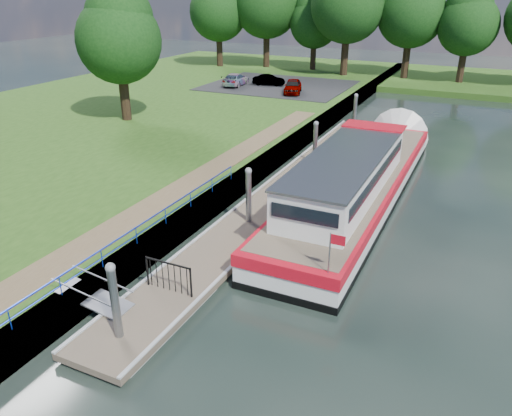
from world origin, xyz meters
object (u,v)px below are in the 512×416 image
at_px(car_b, 269,80).
at_px(pontoon, 286,191).
at_px(barge, 360,178).
at_px(car_c, 236,79).
at_px(car_a, 293,86).

bearing_deg(car_b, pontoon, -165.93).
xyz_separation_m(barge, car_c, (-18.47, 21.70, 0.36)).
relative_size(barge, car_c, 5.01).
height_order(barge, car_b, barge).
distance_m(pontoon, car_c, 27.35).
distance_m(barge, car_a, 23.61).
bearing_deg(car_a, pontoon, -86.60).
bearing_deg(car_c, car_b, -158.55).
xyz_separation_m(car_a, car_b, (-3.74, 2.80, -0.12)).
height_order(car_a, car_b, car_a).
xyz_separation_m(car_b, car_c, (-2.98, -1.57, 0.08)).
bearing_deg(car_a, barge, -77.36).
distance_m(pontoon, car_a, 23.20).
bearing_deg(pontoon, barge, 18.66).
xyz_separation_m(pontoon, car_b, (-11.90, 24.48, 1.18)).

